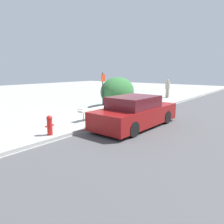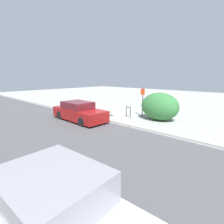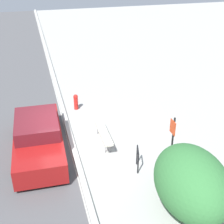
# 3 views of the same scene
# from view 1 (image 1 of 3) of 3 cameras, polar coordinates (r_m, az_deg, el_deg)

# --- Properties ---
(ground_plane) EXTENTS (60.00, 60.00, 0.00)m
(ground_plane) POSITION_cam_1_polar(r_m,az_deg,el_deg) (10.57, 0.75, -2.57)
(ground_plane) COLOR #9E9E99
(curb) EXTENTS (60.00, 0.20, 0.13)m
(curb) POSITION_cam_1_polar(r_m,az_deg,el_deg) (10.55, 0.75, -2.23)
(curb) COLOR #A8A8A3
(curb) RESTS_ON ground_plane
(bench) EXTENTS (2.00, 0.34, 0.56)m
(bench) POSITION_cam_1_polar(r_m,az_deg,el_deg) (11.15, -4.61, 0.72)
(bench) COLOR gray
(bench) RESTS_ON ground_plane
(bike_rack) EXTENTS (0.54, 0.19, 0.83)m
(bike_rack) POSITION_cam_1_polar(r_m,az_deg,el_deg) (13.07, -1.40, 2.26)
(bike_rack) COLOR black
(bike_rack) RESTS_ON ground_plane
(sign_post) EXTENTS (0.36, 0.08, 2.30)m
(sign_post) POSITION_cam_1_polar(r_m,az_deg,el_deg) (14.06, -2.39, 6.48)
(sign_post) COLOR black
(sign_post) RESTS_ON ground_plane
(fire_hydrant) EXTENTS (0.36, 0.22, 0.77)m
(fire_hydrant) POSITION_cam_1_polar(r_m,az_deg,el_deg) (8.69, -15.98, -3.18)
(fire_hydrant) COLOR red
(fire_hydrant) RESTS_ON ground_plane
(shrub_hedge) EXTENTS (2.82, 2.01, 2.00)m
(shrub_hedge) POSITION_cam_1_polar(r_m,az_deg,el_deg) (15.23, 1.47, 5.37)
(shrub_hedge) COLOR #337038
(shrub_hedge) RESTS_ON ground_plane
(pedestrian) EXTENTS (0.25, 0.40, 1.65)m
(pedestrian) POSITION_cam_1_polar(r_m,az_deg,el_deg) (20.51, 14.32, 6.12)
(pedestrian) COLOR #B7AD99
(pedestrian) RESTS_ON ground_plane
(parked_car_near) EXTENTS (4.50, 1.86, 1.36)m
(parked_car_near) POSITION_cam_1_polar(r_m,az_deg,el_deg) (9.58, 6.14, -0.17)
(parked_car_near) COLOR black
(parked_car_near) RESTS_ON ground_plane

